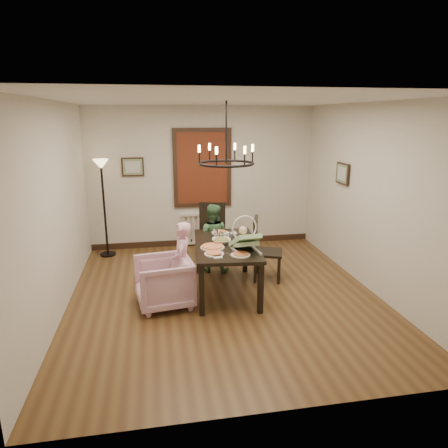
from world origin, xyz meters
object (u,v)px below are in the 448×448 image
object	(u,v)px
seated_man	(212,244)
floor_lamp	(104,210)
elderly_woman	(182,269)
drinking_glass	(221,236)
dining_table	(226,249)
baby_bouncer	(245,239)
armchair	(164,282)
chair_far	(212,234)
chair_right	(268,249)

from	to	relation	value
seated_man	floor_lamp	distance (m)	2.24
elderly_woman	seated_man	distance (m)	1.23
drinking_glass	floor_lamp	world-z (taller)	floor_lamp
dining_table	baby_bouncer	distance (m)	0.50
armchair	drinking_glass	world-z (taller)	drinking_glass
chair_far	armchair	xyz separation A→B (m)	(-0.91, -1.59, -0.20)
armchair	drinking_glass	xyz separation A→B (m)	(0.90, 0.49, 0.48)
armchair	drinking_glass	distance (m)	1.12
dining_table	baby_bouncer	world-z (taller)	baby_bouncer
elderly_woman	floor_lamp	bearing A→B (deg)	-139.28
seated_man	armchair	bearing A→B (deg)	71.52
baby_bouncer	chair_right	bearing A→B (deg)	45.36
drinking_glass	floor_lamp	distance (m)	2.65
baby_bouncer	floor_lamp	xyz separation A→B (m)	(-2.16, 2.38, -0.03)
chair_far	drinking_glass	bearing A→B (deg)	-78.43
dining_table	drinking_glass	size ratio (longest dim) A/B	13.23
chair_far	armchair	world-z (taller)	chair_far
chair_far	floor_lamp	xyz separation A→B (m)	(-1.92, 0.73, 0.36)
floor_lamp	elderly_woman	bearing A→B (deg)	-60.14
chair_far	elderly_woman	xyz separation A→B (m)	(-0.64, -1.50, -0.06)
chair_right	seated_man	bearing A→B (deg)	77.15
floor_lamp	baby_bouncer	bearing A→B (deg)	-47.75
dining_table	floor_lamp	bearing A→B (deg)	139.32
seated_man	drinking_glass	distance (m)	0.76
elderly_woman	drinking_glass	size ratio (longest dim) A/B	7.60
chair_right	floor_lamp	xyz separation A→B (m)	(-2.71, 1.67, 0.38)
elderly_woman	armchair	bearing A→B (deg)	-59.23
dining_table	drinking_glass	distance (m)	0.23
baby_bouncer	drinking_glass	xyz separation A→B (m)	(-0.25, 0.54, -0.11)
elderly_woman	seated_man	world-z (taller)	seated_man
chair_far	elderly_woman	size ratio (longest dim) A/B	1.12
dining_table	chair_right	xyz separation A→B (m)	(0.75, 0.34, -0.16)
armchair	elderly_woman	size ratio (longest dim) A/B	0.79
elderly_woman	chair_right	bearing A→B (deg)	122.32
floor_lamp	chair_right	bearing A→B (deg)	-31.59
baby_bouncer	drinking_glass	bearing A→B (deg)	108.01
dining_table	seated_man	bearing A→B (deg)	100.66
chair_far	elderly_woman	distance (m)	1.63
armchair	elderly_woman	distance (m)	0.32
baby_bouncer	drinking_glass	world-z (taller)	baby_bouncer
seated_man	drinking_glass	xyz separation A→B (m)	(0.04, -0.69, 0.34)
dining_table	drinking_glass	xyz separation A→B (m)	(-0.05, 0.17, 0.15)
armchair	seated_man	xyz separation A→B (m)	(0.86, 1.17, 0.14)
seated_man	baby_bouncer	distance (m)	1.33
chair_right	baby_bouncer	xyz separation A→B (m)	(-0.55, -0.71, 0.41)
chair_far	drinking_glass	size ratio (longest dim) A/B	8.49
seated_man	baby_bouncer	world-z (taller)	baby_bouncer
chair_right	elderly_woman	size ratio (longest dim) A/B	1.07
chair_right	elderly_woman	xyz separation A→B (m)	(-1.43, -0.56, -0.03)
chair_far	chair_right	world-z (taller)	chair_far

